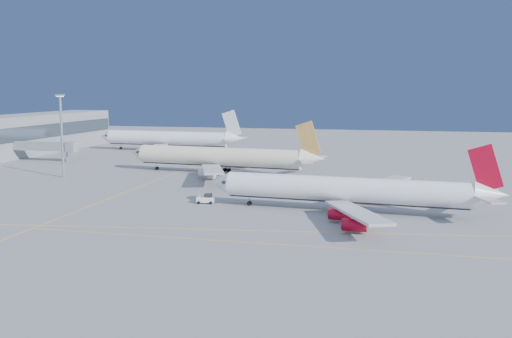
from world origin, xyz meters
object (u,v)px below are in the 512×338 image
(airliner_virgin, at_px, (350,191))
(light_mast, at_px, (61,129))
(pushback_tug, at_px, (206,199))
(airliner_third, at_px, (170,139))
(airliner_etihad, at_px, (223,157))

(airliner_virgin, height_order, light_mast, light_mast)
(pushback_tug, bearing_deg, airliner_third, 109.14)
(airliner_etihad, distance_m, pushback_tug, 44.47)
(airliner_etihad, xyz_separation_m, pushback_tug, (9.23, -43.32, -3.92))
(airliner_virgin, xyz_separation_m, airliner_third, (-78.83, 98.70, 0.65))
(airliner_virgin, bearing_deg, light_mast, 165.75)
(pushback_tug, bearing_deg, light_mast, 146.27)
(pushback_tug, distance_m, light_mast, 58.53)
(airliner_virgin, relative_size, pushback_tug, 14.93)
(airliner_third, bearing_deg, pushback_tug, -61.14)
(pushback_tug, bearing_deg, airliner_etihad, 95.09)
(airliner_virgin, height_order, pushback_tug, airliner_virgin)
(light_mast, bearing_deg, airliner_third, 87.21)
(airliner_etihad, height_order, pushback_tug, airliner_etihad)
(pushback_tug, relative_size, light_mast, 0.17)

